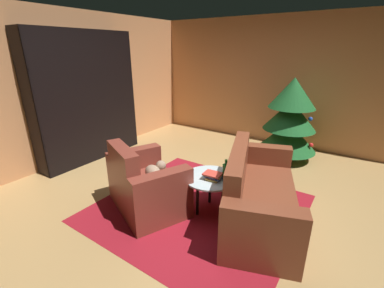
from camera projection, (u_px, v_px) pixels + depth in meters
ground_plane at (200, 197)px, 3.62m from camera, size 6.76×6.76×0.00m
wall_back at (274, 82)px, 5.39m from camera, size 5.43×0.06×2.57m
wall_left at (72, 88)px, 4.58m from camera, size 0.06×5.75×2.57m
area_rug at (198, 208)px, 3.38m from camera, size 2.41×2.31×0.01m
bookshelf_unit at (93, 98)px, 4.68m from camera, size 0.37×1.91×2.24m
armchair_red at (145, 186)px, 3.29m from camera, size 1.23×1.08×0.88m
couch_red at (257, 196)px, 3.10m from camera, size 1.30×1.92×0.87m
coffee_table at (210, 181)px, 3.19m from camera, size 0.66×0.66×0.48m
book_stack_on_table at (213, 176)px, 3.10m from camera, size 0.22×0.18×0.08m
bottle_on_table at (226, 171)px, 3.09m from camera, size 0.08×0.08×0.25m
decorated_tree at (290, 118)px, 4.65m from camera, size 1.02×1.02×1.48m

